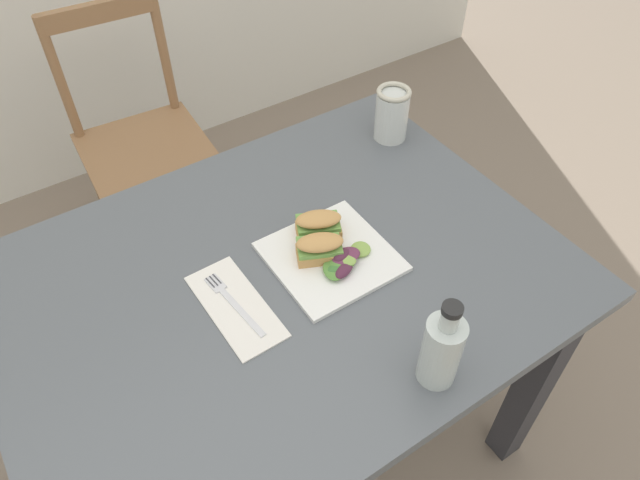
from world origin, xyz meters
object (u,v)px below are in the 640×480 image
dining_table (285,315)px  fork_on_napkin (230,299)px  sandwich_half_front (320,247)px  mason_jar_iced_tea (392,116)px  sandwich_half_back (318,224)px  bottle_cold_brew (441,353)px  chair_wooden_far (141,141)px  plate_lunch (331,257)px

dining_table → fork_on_napkin: fork_on_napkin is taller
sandwich_half_front → mason_jar_iced_tea: mason_jar_iced_tea is taller
mason_jar_iced_tea → sandwich_half_back: bearing=-150.5°
sandwich_half_back → bottle_cold_brew: bottle_cold_brew is taller
sandwich_half_front → sandwich_half_back: size_ratio=1.00×
sandwich_half_back → fork_on_napkin: (-0.24, -0.05, -0.03)m
chair_wooden_far → sandwich_half_front: bearing=-86.4°
chair_wooden_far → bottle_cold_brew: bearing=-86.4°
fork_on_napkin → mason_jar_iced_tea: size_ratio=1.35×
chair_wooden_far → plate_lunch: (0.08, -1.00, 0.30)m
plate_lunch → fork_on_napkin: plate_lunch is taller
plate_lunch → sandwich_half_front: bearing=158.4°
dining_table → sandwich_half_front: 0.19m
dining_table → chair_wooden_far: 0.99m
dining_table → mason_jar_iced_tea: mason_jar_iced_tea is taller
dining_table → sandwich_half_back: bearing=21.8°
plate_lunch → bottle_cold_brew: bottle_cold_brew is taller
bottle_cold_brew → mason_jar_iced_tea: 0.69m
sandwich_half_front → dining_table: bearing=174.2°
chair_wooden_far → sandwich_half_front: size_ratio=7.89×
plate_lunch → fork_on_napkin: 0.23m
bottle_cold_brew → sandwich_half_front: bearing=93.5°
plate_lunch → fork_on_napkin: size_ratio=1.30×
chair_wooden_far → bottle_cold_brew: 1.38m
dining_table → chair_wooden_far: size_ratio=1.30×
sandwich_half_front → fork_on_napkin: sandwich_half_front is taller
dining_table → sandwich_half_front: size_ratio=10.23×
sandwich_half_front → chair_wooden_far: bearing=93.6°
sandwich_half_back → mason_jar_iced_tea: (0.35, 0.20, 0.02)m
plate_lunch → mason_jar_iced_tea: mason_jar_iced_tea is taller
dining_table → chair_wooden_far: (0.02, 0.98, -0.16)m
bottle_cold_brew → sandwich_half_back: bearing=87.9°
dining_table → sandwich_half_back: size_ratio=10.23×
sandwich_half_front → fork_on_napkin: 0.21m
chair_wooden_far → fork_on_napkin: bearing=-98.2°
sandwich_half_front → sandwich_half_back: bearing=58.8°
dining_table → chair_wooden_far: bearing=88.6°
fork_on_napkin → sandwich_half_front: bearing=-1.8°
fork_on_napkin → chair_wooden_far: bearing=81.8°
bottle_cold_brew → mason_jar_iced_tea: bottle_cold_brew is taller
chair_wooden_far → mason_jar_iced_tea: bearing=-58.8°
fork_on_napkin → mason_jar_iced_tea: bearing=22.9°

